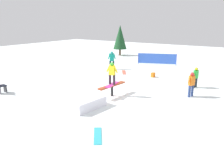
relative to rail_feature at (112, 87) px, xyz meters
name	(u,v)px	position (x,y,z in m)	size (l,w,h in m)	color
ground_plane	(112,96)	(0.00, 0.00, -0.56)	(60.00, 60.00, 0.00)	white
rail_feature	(112,87)	(0.00, 0.00, 0.00)	(2.06, 0.57, 0.66)	black
snow_kicker_ramp	(83,102)	(-2.14, 0.31, -0.31)	(1.80, 1.50, 0.49)	white
main_rider_on_rail	(112,74)	(0.00, 0.00, 0.75)	(1.35, 0.71, 1.30)	#D03198
bystander_teal	(112,59)	(5.99, 3.93, 0.34)	(0.49, 0.60, 1.59)	black
bystander_green	(196,76)	(4.29, -3.59, 0.19)	(0.58, 0.28, 1.33)	black
bystander_orange	(192,83)	(2.33, -3.80, 0.24)	(0.61, 0.32, 1.42)	navy
loose_snowboard_cyan	(98,136)	(-4.07, -2.02, -0.54)	(1.25, 0.28, 0.02)	#2FB5C6
loose_snowboard_coral	(124,72)	(5.50, 2.40, -0.54)	(1.49, 0.28, 0.02)	#F46B51
folding_chair	(1,87)	(-3.21, 5.74, -0.14)	(0.48, 0.48, 0.88)	#3F3F44
backpack_on_snow	(153,75)	(5.36, -0.25, -0.39)	(0.30, 0.22, 0.34)	orange
safety_fence	(157,59)	(10.20, 1.38, 0.04)	(1.40, 3.47, 1.10)	blue
pine_tree_near	(120,37)	(13.45, 7.60, 1.71)	(1.64, 1.64, 3.74)	#4C331E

